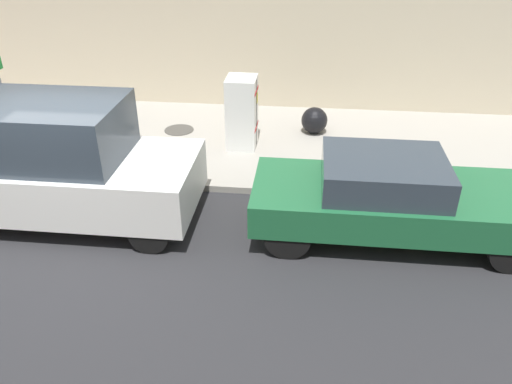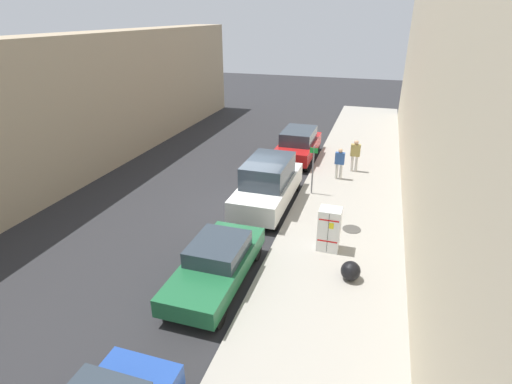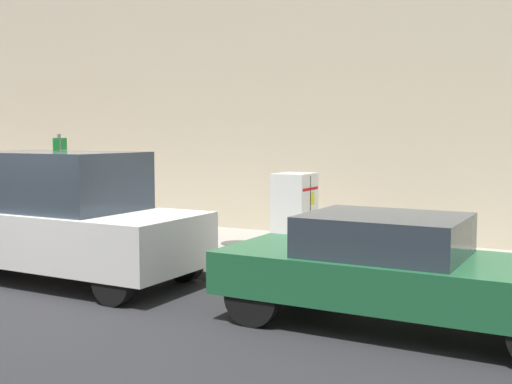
{
  "view_description": "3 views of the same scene",
  "coord_description": "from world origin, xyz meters",
  "px_view_note": "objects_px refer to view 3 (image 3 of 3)",
  "views": [
    {
      "loc": [
        6.43,
        3.79,
        4.82
      ],
      "look_at": [
        -0.33,
        3.05,
        0.92
      ],
      "focal_mm": 35.0,
      "sensor_mm": 36.0,
      "label": 1
    },
    {
      "loc": [
        -4.96,
        14.69,
        7.79
      ],
      "look_at": [
        -0.81,
        1.4,
        1.52
      ],
      "focal_mm": 28.0,
      "sensor_mm": 36.0,
      "label": 2
    },
    {
      "loc": [
        6.95,
        7.42,
        2.4
      ],
      "look_at": [
        -1.4,
        2.85,
        1.55
      ],
      "focal_mm": 45.0,
      "sensor_mm": 36.0,
      "label": 3
    }
  ],
  "objects_px": {
    "street_sign_post": "(60,184)",
    "parked_van_white": "(54,217)",
    "discarded_refrigerator": "(294,215)",
    "pedestrian_walking_far": "(7,187)",
    "parked_sedan_green": "(398,270)",
    "trash_bag": "(392,240)",
    "pedestrian_standing_near": "(23,194)"
  },
  "relations": [
    {
      "from": "trash_bag",
      "to": "parked_van_white",
      "type": "xyz_separation_m",
      "value": [
        3.97,
        -4.58,
        0.6
      ]
    },
    {
      "from": "trash_bag",
      "to": "parked_sedan_green",
      "type": "height_order",
      "value": "parked_sedan_green"
    },
    {
      "from": "trash_bag",
      "to": "pedestrian_standing_near",
      "type": "bearing_deg",
      "value": -80.82
    },
    {
      "from": "trash_bag",
      "to": "parked_sedan_green",
      "type": "xyz_separation_m",
      "value": [
        3.97,
        1.26,
        0.3
      ]
    },
    {
      "from": "pedestrian_walking_far",
      "to": "parked_van_white",
      "type": "bearing_deg",
      "value": 129.7
    },
    {
      "from": "street_sign_post",
      "to": "pedestrian_standing_near",
      "type": "xyz_separation_m",
      "value": [
        -0.97,
        -2.17,
        -0.38
      ]
    },
    {
      "from": "trash_bag",
      "to": "pedestrian_walking_far",
      "type": "relative_size",
      "value": 0.36
    },
    {
      "from": "street_sign_post",
      "to": "parked_sedan_green",
      "type": "xyz_separation_m",
      "value": [
        1.66,
        7.38,
        -0.68
      ]
    },
    {
      "from": "pedestrian_walking_far",
      "to": "parked_sedan_green",
      "type": "relative_size",
      "value": 0.37
    },
    {
      "from": "parked_sedan_green",
      "to": "pedestrian_standing_near",
      "type": "bearing_deg",
      "value": -105.41
    },
    {
      "from": "street_sign_post",
      "to": "pedestrian_walking_far",
      "type": "height_order",
      "value": "street_sign_post"
    },
    {
      "from": "street_sign_post",
      "to": "pedestrian_walking_far",
      "type": "xyz_separation_m",
      "value": [
        -1.62,
        -3.49,
        -0.31
      ]
    },
    {
      "from": "street_sign_post",
      "to": "discarded_refrigerator",
      "type": "bearing_deg",
      "value": 107.1
    },
    {
      "from": "street_sign_post",
      "to": "parked_van_white",
      "type": "bearing_deg",
      "value": 42.84
    },
    {
      "from": "pedestrian_standing_near",
      "to": "parked_sedan_green",
      "type": "height_order",
      "value": "pedestrian_standing_near"
    },
    {
      "from": "parked_van_white",
      "to": "trash_bag",
      "type": "bearing_deg",
      "value": 130.93
    },
    {
      "from": "trash_bag",
      "to": "parked_sedan_green",
      "type": "distance_m",
      "value": 4.18
    },
    {
      "from": "pedestrian_walking_far",
      "to": "parked_sedan_green",
      "type": "distance_m",
      "value": 11.36
    },
    {
      "from": "street_sign_post",
      "to": "pedestrian_standing_near",
      "type": "relative_size",
      "value": 1.43
    },
    {
      "from": "discarded_refrigerator",
      "to": "trash_bag",
      "type": "bearing_deg",
      "value": 119.94
    },
    {
      "from": "trash_bag",
      "to": "pedestrian_walking_far",
      "type": "bearing_deg",
      "value": -85.89
    },
    {
      "from": "parked_van_white",
      "to": "parked_sedan_green",
      "type": "height_order",
      "value": "parked_van_white"
    },
    {
      "from": "pedestrian_standing_near",
      "to": "parked_sedan_green",
      "type": "xyz_separation_m",
      "value": [
        2.63,
        9.55,
        -0.31
      ]
    },
    {
      "from": "trash_bag",
      "to": "parked_van_white",
      "type": "relative_size",
      "value": 0.12
    },
    {
      "from": "street_sign_post",
      "to": "parked_sedan_green",
      "type": "relative_size",
      "value": 0.5
    },
    {
      "from": "parked_sedan_green",
      "to": "trash_bag",
      "type": "bearing_deg",
      "value": -162.46
    },
    {
      "from": "parked_van_white",
      "to": "parked_sedan_green",
      "type": "bearing_deg",
      "value": 90.0
    },
    {
      "from": "discarded_refrigerator",
      "to": "pedestrian_standing_near",
      "type": "distance_m",
      "value": 6.71
    },
    {
      "from": "trash_bag",
      "to": "street_sign_post",
      "type": "bearing_deg",
      "value": -69.31
    },
    {
      "from": "trash_bag",
      "to": "parked_van_white",
      "type": "distance_m",
      "value": 6.1
    },
    {
      "from": "discarded_refrigerator",
      "to": "pedestrian_walking_far",
      "type": "xyz_separation_m",
      "value": [
        -0.23,
        -8.01,
        0.2
      ]
    },
    {
      "from": "discarded_refrigerator",
      "to": "trash_bag",
      "type": "xyz_separation_m",
      "value": [
        -0.92,
        1.6,
        -0.47
      ]
    }
  ]
}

